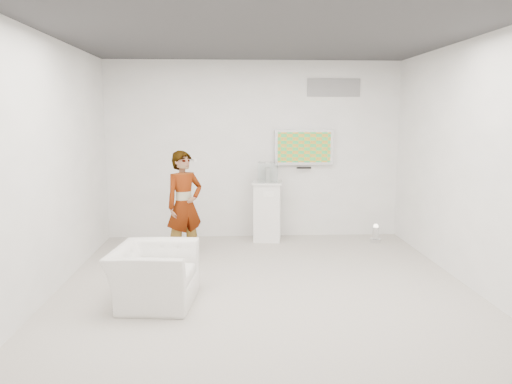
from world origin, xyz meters
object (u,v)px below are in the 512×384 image
floor_uplight (376,234)px  person (184,205)px  pedestal (267,211)px  tv (304,147)px  armchair (154,275)px

floor_uplight → person: bearing=-165.7°
pedestal → floor_uplight: (1.79, -0.24, -0.35)m
person → floor_uplight: person is taller
tv → person: bearing=-146.1°
person → floor_uplight: 3.24m
armchair → floor_uplight: bearing=-45.7°
armchair → pedestal: bearing=-21.6°
armchair → floor_uplight: size_ratio=3.38×
person → pedestal: 1.67m
tv → floor_uplight: 1.88m
tv → person: 2.44m
tv → floor_uplight: bearing=-23.9°
tv → pedestal: tv is taller
person → pedestal: size_ratio=1.60×
tv → armchair: tv is taller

